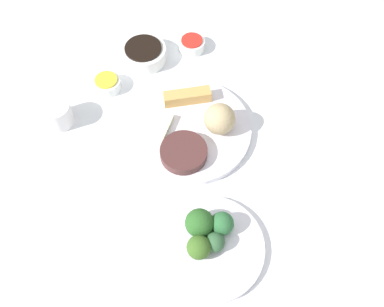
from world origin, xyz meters
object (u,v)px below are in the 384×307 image
(sauce_ramekin_hot_mustard, at_px, (107,84))
(teacup, at_px, (57,114))
(broccoli_plate, at_px, (209,248))
(sauce_ramekin_sweet_and_sour, at_px, (192,45))
(soy_sauce_bowl, at_px, (144,54))
(main_plate, at_px, (186,129))

(sauce_ramekin_hot_mustard, bearing_deg, teacup, 152.74)
(broccoli_plate, relative_size, sauce_ramekin_sweet_and_sour, 3.33)
(teacup, bearing_deg, sauce_ramekin_hot_mustard, -27.26)
(sauce_ramekin_hot_mustard, height_order, teacup, teacup)
(sauce_ramekin_sweet_and_sour, bearing_deg, soy_sauce_bowl, 124.78)
(soy_sauce_bowl, height_order, sauce_ramekin_hot_mustard, soy_sauce_bowl)
(main_plate, distance_m, broccoli_plate, 0.28)
(sauce_ramekin_hot_mustard, bearing_deg, sauce_ramekin_sweet_and_sour, -39.55)
(main_plate, distance_m, soy_sauce_bowl, 0.24)
(soy_sauce_bowl, bearing_deg, sauce_ramekin_sweet_and_sour, -55.22)
(main_plate, distance_m, sauce_ramekin_hot_mustard, 0.22)
(broccoli_plate, bearing_deg, main_plate, 27.38)
(sauce_ramekin_hot_mustard, relative_size, teacup, 0.97)
(broccoli_plate, distance_m, teacup, 0.45)
(main_plate, xyz_separation_m, sauce_ramekin_sweet_and_sour, (0.24, 0.06, 0.01))
(main_plate, relative_size, sauce_ramekin_sweet_and_sour, 4.38)
(main_plate, bearing_deg, teacup, 102.77)
(teacup, bearing_deg, main_plate, -77.23)
(soy_sauce_bowl, bearing_deg, sauce_ramekin_hot_mustard, 156.09)
(main_plate, distance_m, sauce_ramekin_sweet_and_sour, 0.25)
(broccoli_plate, height_order, soy_sauce_bowl, soy_sauce_bowl)
(sauce_ramekin_sweet_and_sour, relative_size, sauce_ramekin_hot_mustard, 1.00)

